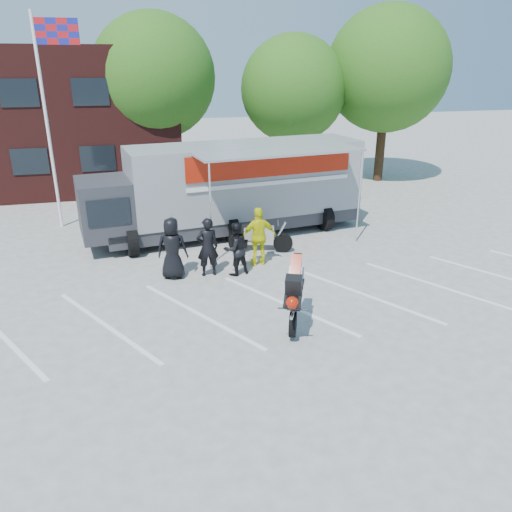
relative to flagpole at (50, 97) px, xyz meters
name	(u,v)px	position (x,y,z in m)	size (l,w,h in m)	color
ground	(290,322)	(6.24, -10.00, -5.05)	(100.00, 100.00, 0.00)	#ADADA7
parking_bay_lines	(279,305)	(6.24, -9.00, -5.05)	(18.00, 5.00, 0.01)	white
flagpole	(50,97)	(0.00, 0.00, 0.00)	(1.61, 0.12, 8.00)	white
tree_left	(154,77)	(4.24, 6.00, 0.51)	(6.12, 6.12, 8.64)	#382314
tree_mid	(293,89)	(11.24, 5.00, -0.11)	(5.44, 5.44, 7.68)	#382314
tree_right	(387,70)	(16.24, 4.50, 0.82)	(6.46, 6.46, 9.12)	#382314
transporter_truck	(235,232)	(6.42, -2.53, -5.05)	(10.81, 5.21, 3.44)	gray
parked_motorcycle	(261,252)	(6.84, -4.89, -5.05)	(0.77, 2.31, 1.21)	silver
stunt_bike_rider	(295,324)	(6.33, -10.15, -5.05)	(0.84, 1.79, 2.11)	black
spectator_leather_a	(172,248)	(3.64, -6.36, -4.09)	(0.94, 0.61, 1.93)	black
spectator_leather_b	(208,247)	(4.72, -6.44, -4.12)	(0.68, 0.45, 1.87)	black
spectator_leather_c	(236,249)	(5.57, -6.60, -4.20)	(0.83, 0.65, 1.71)	black
spectator_hivis	(259,237)	(6.48, -6.00, -4.08)	(1.14, 0.48, 1.95)	yellow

